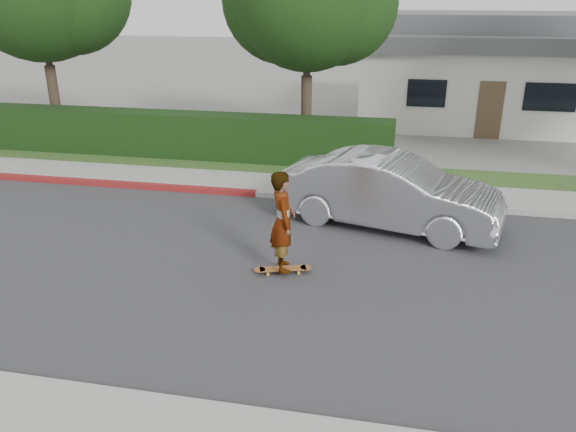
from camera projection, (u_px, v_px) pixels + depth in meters
The scene contains 12 objects.
ground at pixel (159, 260), 11.39m from camera, with size 120.00×120.00×0.00m, color slate.
road at pixel (159, 260), 11.39m from camera, with size 60.00×8.00×0.01m, color #2D2D30.
curb_near at pixel (36, 385), 7.63m from camera, with size 60.00×0.20×0.15m, color #9E9E99.
curb_far at pixel (220, 191), 15.10m from camera, with size 60.00×0.20×0.15m, color #9E9E99.
curb_red_section at pixel (53, 180), 16.01m from camera, with size 12.00×0.21×0.15m, color maroon.
sidewalk_far at pixel (230, 182), 15.92m from camera, with size 60.00×1.60×0.12m, color gray.
planting_strip at pixel (245, 166), 17.38m from camera, with size 60.00×1.60×0.10m, color #2D4C1E.
hedge at pixel (160, 135), 18.22m from camera, with size 15.00×1.00×1.50m, color black.
house at pixel (485, 68), 23.72m from camera, with size 10.60×8.60×4.30m.
skateboard at pixel (283, 269), 10.80m from camera, with size 1.12×0.53×0.10m.
skateboarder at pixel (283, 221), 10.43m from camera, with size 0.71×0.47×1.95m, color white.
car_silver at pixel (390, 192), 12.80m from camera, with size 1.74×5.00×1.65m, color silver.
Camera 1 is at (4.60, -9.53, 5.04)m, focal length 35.00 mm.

